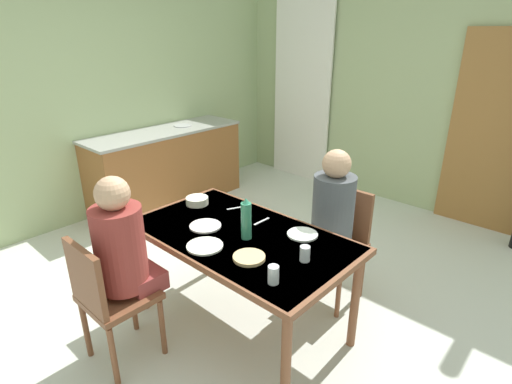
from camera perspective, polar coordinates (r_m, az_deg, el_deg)
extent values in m
plane|color=silver|center=(3.36, -3.09, -13.86)|extent=(7.02, 7.02, 0.00)
cube|color=#A2B382|center=(5.02, 19.83, 14.49)|extent=(4.63, 0.10, 2.84)
cube|color=#A3B884|center=(4.94, -16.48, 14.77)|extent=(0.10, 4.05, 2.84)
cube|color=olive|center=(4.70, 30.37, 7.12)|extent=(0.80, 0.05, 2.00)
cube|color=white|center=(5.61, 6.48, 13.94)|extent=(0.90, 0.03, 2.38)
cube|color=brown|center=(4.91, -12.52, 3.30)|extent=(0.60, 1.83, 0.87)
cube|color=#9E9E99|center=(4.79, -12.97, 8.40)|extent=(0.61, 1.87, 0.03)
cylinder|color=#B7B7BC|center=(4.94, -10.37, 9.25)|extent=(0.21, 0.21, 0.01)
cube|color=brown|center=(2.65, -2.21, -6.33)|extent=(1.49, 0.85, 0.04)
cube|color=beige|center=(2.64, -2.22, -5.97)|extent=(1.43, 0.82, 0.00)
cylinder|color=brown|center=(3.11, -15.92, -10.35)|extent=(0.06, 0.06, 0.70)
cylinder|color=brown|center=(2.29, 4.26, -23.22)|extent=(0.06, 0.06, 0.70)
cylinder|color=brown|center=(3.47, -5.97, -5.99)|extent=(0.06, 0.06, 0.70)
cylinder|color=brown|center=(2.75, 13.85, -14.84)|extent=(0.06, 0.06, 0.70)
cube|color=brown|center=(2.68, -18.80, -13.87)|extent=(0.40, 0.40, 0.04)
cube|color=brown|center=(2.51, -23.00, -11.46)|extent=(0.38, 0.04, 0.42)
cylinder|color=brown|center=(3.01, -16.99, -15.02)|extent=(0.04, 0.04, 0.41)
cylinder|color=brown|center=(2.78, -13.14, -18.19)|extent=(0.04, 0.04, 0.41)
cylinder|color=brown|center=(2.90, -22.96, -17.53)|extent=(0.04, 0.04, 0.41)
cylinder|color=brown|center=(2.66, -19.54, -21.19)|extent=(0.04, 0.04, 0.41)
cube|color=brown|center=(3.11, 10.94, -7.64)|extent=(0.40, 0.40, 0.04)
cube|color=brown|center=(3.16, 12.95, -3.08)|extent=(0.38, 0.04, 0.42)
cylinder|color=brown|center=(3.05, 11.61, -13.88)|extent=(0.04, 0.04, 0.41)
cylinder|color=brown|center=(3.20, 6.33, -11.64)|extent=(0.04, 0.04, 0.41)
cylinder|color=brown|center=(3.30, 14.77, -11.13)|extent=(0.04, 0.04, 0.41)
cylinder|color=brown|center=(3.44, 9.76, -9.22)|extent=(0.04, 0.04, 0.41)
cube|color=brown|center=(2.71, -15.99, -11.56)|extent=(0.30, 0.22, 0.12)
cylinder|color=maroon|center=(2.53, -18.70, -7.55)|extent=(0.30, 0.30, 0.52)
sphere|color=tan|center=(2.39, -19.71, -0.21)|extent=(0.20, 0.20, 0.20)
cube|color=#485253|center=(2.97, 9.35, -7.81)|extent=(0.30, 0.22, 0.12)
cylinder|color=#4C5156|center=(2.93, 10.86, -2.57)|extent=(0.30, 0.30, 0.52)
sphere|color=tan|center=(2.81, 11.37, 3.94)|extent=(0.20, 0.20, 0.20)
cylinder|color=#358663|center=(2.53, -1.40, -4.12)|extent=(0.07, 0.07, 0.24)
cone|color=#34916F|center=(2.47, -1.43, -1.24)|extent=(0.05, 0.05, 0.03)
cylinder|color=#EAEACE|center=(3.09, -8.34, -1.23)|extent=(0.17, 0.17, 0.05)
cylinder|color=white|center=(2.74, -7.19, -4.79)|extent=(0.21, 0.21, 0.01)
cylinder|color=white|center=(2.50, -7.27, -7.60)|extent=(0.23, 0.23, 0.01)
cylinder|color=white|center=(2.63, 6.59, -5.98)|extent=(0.20, 0.20, 0.01)
cylinder|color=silver|center=(2.34, 6.94, -8.67)|extent=(0.06, 0.06, 0.09)
cylinder|color=silver|center=(2.14, 2.47, -11.62)|extent=(0.06, 0.06, 0.10)
cylinder|color=#DBB77A|center=(2.36, -0.99, -9.25)|extent=(0.19, 0.19, 0.02)
cube|color=silver|center=(3.00, -2.79, -2.26)|extent=(0.08, 0.14, 0.00)
cube|color=silver|center=(2.79, 0.80, -4.18)|extent=(0.02, 0.15, 0.00)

